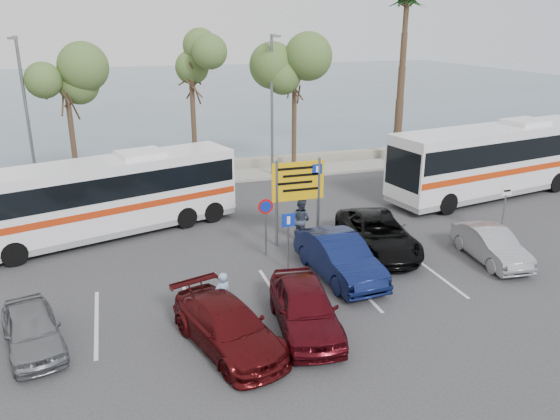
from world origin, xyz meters
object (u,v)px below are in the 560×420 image
object	(u,v)px
direction_sign	(298,188)
coach_bus_left	(106,199)
pedestrian_far	(301,220)
car_red	(305,307)
car_maroon	(228,326)
suv_black	(377,234)
car_silver_a	(32,329)
coach_bus_right	(495,162)
street_lamp_right	(272,99)
pedestrian_near	(223,297)
car_blue	(339,257)
car_silver_b	(491,245)
street_lamp_left	(26,109)

from	to	relation	value
direction_sign	coach_bus_left	size ratio (longest dim) A/B	0.31
pedestrian_far	car_red	bearing A→B (deg)	124.15
car_maroon	suv_black	size ratio (longest dim) A/B	0.86
car_silver_a	direction_sign	bearing A→B (deg)	14.59
coach_bus_left	coach_bus_right	distance (m)	19.63
street_lamp_right	coach_bus_right	xyz separation A→B (m)	(10.13, -7.02, -2.79)
street_lamp_right	pedestrian_near	distance (m)	17.15
coach_bus_left	pedestrian_far	bearing A→B (deg)	-21.29
car_blue	car_maroon	world-z (taller)	car_blue
car_maroon	car_silver_b	distance (m)	11.30
car_red	coach_bus_left	bearing A→B (deg)	127.15
street_lamp_right	car_silver_a	distance (m)	19.76
car_red	suv_black	size ratio (longest dim) A/B	0.83
street_lamp_left	car_blue	xyz separation A→B (m)	(11.41, -13.74, -3.83)
car_red	car_silver_b	xyz separation A→B (m)	(8.54, 2.59, -0.10)
direction_sign	car_blue	distance (m)	3.83
car_silver_b	car_silver_a	bearing A→B (deg)	-170.26
coach_bus_left	direction_sign	bearing A→B (deg)	-23.76
street_lamp_left	coach_bus_right	bearing A→B (deg)	-16.88
pedestrian_near	pedestrian_far	bearing A→B (deg)	-150.05
coach_bus_right	car_blue	distance (m)	13.56
suv_black	pedestrian_near	distance (m)	7.86
car_silver_a	car_maroon	xyz separation A→B (m)	(5.26, -1.57, 0.04)
suv_black	pedestrian_near	world-z (taller)	pedestrian_near
direction_sign	suv_black	size ratio (longest dim) A/B	0.69
car_silver_b	pedestrian_near	distance (m)	10.86
street_lamp_right	car_silver_a	bearing A→B (deg)	-127.02
coach_bus_left	pedestrian_far	world-z (taller)	coach_bus_left
car_blue	coach_bus_left	bearing A→B (deg)	135.27
coach_bus_right	suv_black	distance (m)	10.64
coach_bus_left	car_maroon	xyz separation A→B (m)	(3.11, -10.00, -0.98)
suv_black	car_silver_a	bearing A→B (deg)	-155.27
car_blue	pedestrian_near	xyz separation A→B (m)	(-4.63, -1.78, 0.03)
direction_sign	car_red	size ratio (longest dim) A/B	0.83
car_silver_b	pedestrian_far	bearing A→B (deg)	151.90
coach_bus_left	pedestrian_far	size ratio (longest dim) A/B	6.20
coach_bus_right	car_silver_b	size ratio (longest dim) A/B	3.29
coach_bus_right	pedestrian_far	xyz separation A→B (m)	(-11.89, -3.02, -0.88)
car_maroon	pedestrian_far	bearing A→B (deg)	39.48
car_blue	pedestrian_near	distance (m)	4.96
coach_bus_left	car_silver_a	size ratio (longest dim) A/B	3.22
street_lamp_right	pedestrian_near	bearing A→B (deg)	-111.86
car_blue	car_silver_b	xyz separation A→B (m)	(6.14, -0.45, -0.13)
pedestrian_near	coach_bus_left	bearing A→B (deg)	-89.80
car_silver_a	car_maroon	bearing A→B (deg)	-29.97
street_lamp_left	suv_black	size ratio (longest dim) A/B	1.53
coach_bus_right	car_blue	bearing A→B (deg)	-150.17
coach_bus_right	pedestrian_near	world-z (taller)	coach_bus_right
street_lamp_left	pedestrian_far	distance (m)	15.51
street_lamp_left	car_red	bearing A→B (deg)	-61.78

